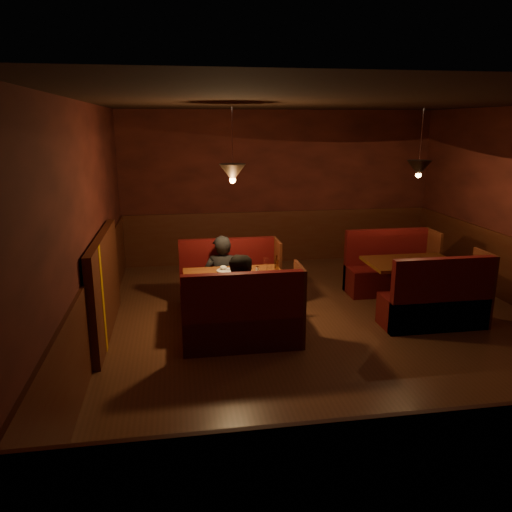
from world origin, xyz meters
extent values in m
cube|color=brown|center=(0.00, 0.00, -0.01)|extent=(6.00, 7.00, 0.01)
cube|color=black|center=(0.00, 0.00, 2.90)|extent=(6.00, 7.00, 0.01)
cube|color=black|center=(0.00, 3.50, 1.45)|extent=(6.00, 0.01, 2.90)
cube|color=black|center=(-3.00, 0.00, 1.45)|extent=(0.01, 7.00, 2.90)
cube|color=#40160B|center=(0.00, 3.48, 0.50)|extent=(6.00, 0.04, 1.00)
cube|color=#40160B|center=(0.00, -3.48, 0.50)|extent=(6.00, 0.04, 1.00)
cube|color=#40160B|center=(-2.98, 0.00, 0.50)|extent=(0.04, 7.00, 1.00)
cube|color=#40160B|center=(-2.92, 0.40, 0.65)|extent=(0.10, 2.20, 1.30)
cube|color=orange|center=(-2.87, -0.15, 0.65)|extent=(0.01, 0.12, 1.30)
cylinder|color=#333333|center=(-1.25, 0.40, 2.45)|extent=(0.01, 0.01, 0.80)
cone|color=black|center=(-1.25, 0.40, 2.05)|extent=(0.34, 0.34, 0.22)
sphere|color=#FFBF72|center=(-1.25, 0.40, 1.96)|extent=(0.08, 0.08, 0.08)
cylinder|color=#333333|center=(1.37, 0.62, 2.45)|extent=(0.01, 0.01, 0.80)
cone|color=black|center=(1.37, 0.62, 2.05)|extent=(0.34, 0.34, 0.22)
sphere|color=#FFBF72|center=(1.37, 0.62, 1.96)|extent=(0.08, 0.08, 0.08)
cube|color=#5E3410|center=(-1.25, 0.40, 0.69)|extent=(1.33, 0.81, 0.05)
cylinder|color=#40160B|center=(-1.25, 0.40, 0.33)|extent=(0.13, 0.13, 0.66)
cylinder|color=#40160B|center=(-1.25, 0.40, 0.02)|extent=(0.53, 0.53, 0.04)
cylinder|color=silver|center=(-1.24, 0.30, 0.72)|extent=(0.27, 0.27, 0.02)
cube|color=black|center=(-1.23, 0.29, 0.75)|extent=(0.09, 0.08, 0.03)
ellipsoid|color=silver|center=(-1.25, 0.31, 0.76)|extent=(0.07, 0.07, 0.05)
cube|color=tan|center=(-1.19, 0.20, 0.74)|extent=(0.08, 0.06, 0.03)
cylinder|color=silver|center=(-1.18, 0.25, 0.73)|extent=(0.09, 0.10, 0.01)
cylinder|color=silver|center=(-1.35, 0.57, 0.72)|extent=(0.25, 0.25, 0.01)
ellipsoid|color=beige|center=(-1.37, 0.61, 0.75)|extent=(0.09, 0.09, 0.05)
cube|color=silver|center=(-1.32, 0.56, 0.73)|extent=(0.17, 0.10, 0.00)
cylinder|color=white|center=(-0.93, 0.45, 0.75)|extent=(0.05, 0.05, 0.08)
cylinder|color=white|center=(-0.78, 0.62, 0.78)|extent=(0.07, 0.07, 0.14)
cylinder|color=white|center=(-0.81, 0.24, 0.78)|extent=(0.07, 0.07, 0.14)
cylinder|color=#47230F|center=(-0.66, 0.47, 0.79)|extent=(0.06, 0.06, 0.15)
cylinder|color=#47230F|center=(-0.66, 0.47, 0.90)|extent=(0.02, 0.02, 0.07)
ellipsoid|color=white|center=(-0.88, 0.26, 0.73)|extent=(0.11, 0.10, 0.04)
cube|color=#420D11|center=(-1.25, 1.09, 0.21)|extent=(1.42, 0.52, 0.43)
cube|color=#420D11|center=(-1.25, 1.30, 0.50)|extent=(1.42, 0.11, 1.00)
cube|color=#40160B|center=(-0.52, 1.09, 0.50)|extent=(0.04, 0.52, 1.00)
cube|color=#420D11|center=(-1.25, -0.28, 0.21)|extent=(1.42, 0.52, 0.43)
cube|color=#420D11|center=(-1.25, -0.49, 0.50)|extent=(1.42, 0.11, 1.00)
cube|color=#40160B|center=(-0.52, -0.28, 0.50)|extent=(0.04, 0.52, 1.00)
cube|color=#5E3410|center=(1.37, 0.62, 0.69)|extent=(1.27, 0.81, 0.05)
cylinder|color=#40160B|center=(1.37, 0.62, 0.33)|extent=(0.13, 0.13, 0.67)
cylinder|color=#40160B|center=(1.37, 0.62, 0.02)|extent=(0.54, 0.54, 0.04)
cube|color=#420D11|center=(1.37, 1.31, 0.22)|extent=(1.37, 0.53, 0.43)
cube|color=#420D11|center=(1.37, 1.52, 0.50)|extent=(1.37, 0.11, 1.00)
cube|color=#40160B|center=(2.07, 1.31, 0.50)|extent=(0.04, 0.53, 1.00)
cube|color=#420D11|center=(1.37, -0.07, 0.22)|extent=(1.37, 0.53, 0.43)
cube|color=#420D11|center=(1.37, -0.28, 0.50)|extent=(1.37, 0.11, 1.00)
cube|color=#40160B|center=(2.07, -0.07, 0.50)|extent=(0.04, 0.53, 1.00)
imported|color=black|center=(-1.35, 1.06, 0.73)|extent=(0.56, 0.40, 1.45)
imported|color=black|center=(-1.20, -0.23, 0.74)|extent=(0.73, 0.58, 1.48)
camera|label=1|loc=(-1.98, -5.90, 2.65)|focal=35.00mm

